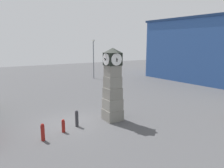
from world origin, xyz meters
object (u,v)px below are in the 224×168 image
(clock_tower, at_px, (113,87))
(street_lamp_near_road, at_px, (93,56))
(bollard_far_row, at_px, (77,118))
(bollard_near_tower, at_px, (43,132))
(bollard_mid_row, at_px, (63,126))

(clock_tower, height_order, street_lamp_near_road, street_lamp_near_road)
(bollard_far_row, relative_size, street_lamp_near_road, 0.19)
(bollard_near_tower, xyz_separation_m, street_lamp_near_road, (-18.34, 12.15, 2.93))
(clock_tower, distance_m, street_lamp_near_road, 18.80)
(bollard_far_row, bearing_deg, bollard_mid_row, -66.46)
(bollard_near_tower, xyz_separation_m, bollard_far_row, (-1.04, 2.47, 0.05))
(bollard_mid_row, height_order, bollard_far_row, bollard_far_row)
(bollard_near_tower, relative_size, bollard_mid_row, 1.22)
(clock_tower, distance_m, bollard_mid_row, 4.28)
(bollard_near_tower, relative_size, street_lamp_near_road, 0.17)
(street_lamp_near_road, bearing_deg, bollard_near_tower, -33.52)
(bollard_far_row, bearing_deg, bollard_near_tower, -67.10)
(clock_tower, height_order, bollard_mid_row, clock_tower)
(clock_tower, height_order, bollard_near_tower, clock_tower)
(bollard_far_row, bearing_deg, street_lamp_near_road, 150.78)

